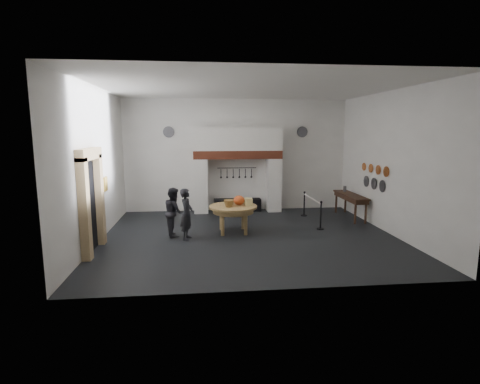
{
  "coord_description": "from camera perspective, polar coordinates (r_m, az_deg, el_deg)",
  "views": [
    {
      "loc": [
        -1.49,
        -11.19,
        3.26
      ],
      "look_at": [
        -0.26,
        0.31,
        1.35
      ],
      "focal_mm": 28.0,
      "sensor_mm": 36.0,
      "label": 1
    }
  ],
  "objects": [
    {
      "name": "pewter_plate_right",
      "position": [
        14.22,
        18.68,
        1.57
      ],
      "size": [
        0.03,
        0.4,
        0.4
      ],
      "primitive_type": "cylinder",
      "rotation": [
        0.0,
        1.57,
        0.0
      ],
      "color": "#4C4C51",
      "rests_on": "wall_right"
    },
    {
      "name": "copper_pan_d",
      "position": [
        14.39,
        18.37,
        3.68
      ],
      "size": [
        0.03,
        0.28,
        0.28
      ],
      "primitive_type": "cylinder",
      "rotation": [
        0.0,
        1.57,
        0.0
      ],
      "color": "#C6662D",
      "rests_on": "wall_right"
    },
    {
      "name": "visitor_near",
      "position": [
        11.36,
        -8.14,
        -3.35
      ],
      "size": [
        0.48,
        0.63,
        1.55
      ],
      "primitive_type": "imported",
      "rotation": [
        0.0,
        0.0,
        1.37
      ],
      "color": "black",
      "rests_on": "floor"
    },
    {
      "name": "cheese_block_small",
      "position": [
        12.26,
        1.08,
        -1.37
      ],
      "size": [
        0.18,
        0.18,
        0.2
      ],
      "primitive_type": "cube",
      "color": "#DFD685",
      "rests_on": "work_table"
    },
    {
      "name": "pewter_plate_mid",
      "position": [
        13.68,
        19.73,
        1.22
      ],
      "size": [
        0.03,
        0.4,
        0.4
      ],
      "primitive_type": "cylinder",
      "rotation": [
        0.0,
        1.57,
        0.0
      ],
      "color": "#4C4C51",
      "rests_on": "wall_right"
    },
    {
      "name": "hearth_brick_band",
      "position": [
        14.94,
        -0.38,
        5.73
      ],
      "size": [
        3.5,
        0.72,
        0.32
      ],
      "primitive_type": "cube",
      "color": "#9E442B",
      "rests_on": "chimney_pier_left"
    },
    {
      "name": "chimney_pier_right",
      "position": [
        15.29,
        5.13,
        1.12
      ],
      "size": [
        0.55,
        0.7,
        2.15
      ],
      "primitive_type": "cube",
      "color": "silver",
      "rests_on": "floor"
    },
    {
      "name": "copper_pan_a",
      "position": [
        12.92,
        21.38,
        2.91
      ],
      "size": [
        0.03,
        0.34,
        0.34
      ],
      "primitive_type": "cylinder",
      "rotation": [
        0.0,
        1.57,
        0.0
      ],
      "color": "#C6662D",
      "rests_on": "wall_right"
    },
    {
      "name": "work_table",
      "position": [
        11.99,
        -1.05,
        -2.27
      ],
      "size": [
        1.85,
        1.85,
        0.07
      ],
      "primitive_type": "cylinder",
      "rotation": [
        0.0,
        0.0,
        0.24
      ],
      "color": "tan",
      "rests_on": "floor"
    },
    {
      "name": "utensil_rail",
      "position": [
        15.26,
        -0.48,
        3.69
      ],
      "size": [
        1.6,
        0.02,
        0.02
      ],
      "primitive_type": "cylinder",
      "rotation": [
        0.0,
        1.57,
        0.0
      ],
      "color": "black",
      "rests_on": "wall_back"
    },
    {
      "name": "ceiling",
      "position": [
        11.36,
        1.52,
        15.64
      ],
      "size": [
        9.0,
        8.0,
        0.02
      ],
      "primitive_type": "cube",
      "color": "silver",
      "rests_on": "wall_back"
    },
    {
      "name": "door_jamb_near",
      "position": [
        10.11,
        -22.62,
        -2.53
      ],
      "size": [
        0.22,
        0.3,
        2.6
      ],
      "primitive_type": "cube",
      "color": "tan",
      "rests_on": "floor"
    },
    {
      "name": "wall_left",
      "position": [
        11.63,
        -21.14,
        3.76
      ],
      "size": [
        0.02,
        8.0,
        4.5
      ],
      "primitive_type": "cube",
      "color": "white",
      "rests_on": "floor"
    },
    {
      "name": "side_table",
      "position": [
        14.59,
        16.51,
        -0.45
      ],
      "size": [
        0.55,
        2.2,
        0.06
      ],
      "primitive_type": "cube",
      "color": "#381F14",
      "rests_on": "floor"
    },
    {
      "name": "bread_loaf",
      "position": [
        12.31,
        -1.66,
        -1.49
      ],
      "size": [
        0.31,
        0.18,
        0.13
      ],
      "primitive_type": "ellipsoid",
      "color": "#A56D3A",
      "rests_on": "work_table"
    },
    {
      "name": "floor",
      "position": [
        11.75,
        1.42,
        -6.74
      ],
      "size": [
        9.0,
        8.0,
        0.02
      ],
      "primitive_type": "cube",
      "color": "black",
      "rests_on": "ground"
    },
    {
      "name": "barrier_post_far",
      "position": [
        14.6,
        9.76,
        -1.86
      ],
      "size": [
        0.05,
        0.05,
        0.9
      ],
      "primitive_type": "cylinder",
      "color": "black",
      "rests_on": "floor"
    },
    {
      "name": "copper_pan_c",
      "position": [
        13.9,
        19.3,
        3.44
      ],
      "size": [
        0.03,
        0.3,
        0.3
      ],
      "primitive_type": "cylinder",
      "rotation": [
        0.0,
        1.57,
        0.0
      ],
      "color": "#C6662D",
      "rests_on": "wall_right"
    },
    {
      "name": "door_jamb_far",
      "position": [
        11.43,
        -20.66,
        -1.1
      ],
      "size": [
        0.22,
        0.3,
        2.6
      ],
      "primitive_type": "cube",
      "color": "tan",
      "rests_on": "floor"
    },
    {
      "name": "wall_front",
      "position": [
        7.41,
        5.55,
        1.5
      ],
      "size": [
        9.0,
        0.02,
        4.5
      ],
      "primitive_type": "cube",
      "color": "white",
      "rests_on": "floor"
    },
    {
      "name": "wall_plaque",
      "position": [
        12.46,
        -19.8,
        1.16
      ],
      "size": [
        0.05,
        0.34,
        0.44
      ],
      "primitive_type": "cube",
      "color": "gold",
      "rests_on": "wall_left"
    },
    {
      "name": "pumpkin",
      "position": [
        12.07,
        -0.15,
        -1.27
      ],
      "size": [
        0.36,
        0.36,
        0.31
      ],
      "primitive_type": "ellipsoid",
      "color": "#DC591F",
      "rests_on": "work_table"
    },
    {
      "name": "door_recess",
      "position": [
        10.8,
        -22.02,
        -2.04
      ],
      "size": [
        0.04,
        1.1,
        2.5
      ],
      "primitive_type": "cube",
      "color": "black",
      "rests_on": "floor"
    },
    {
      "name": "visitor_far",
      "position": [
        11.78,
        -10.02,
        -3.01
      ],
      "size": [
        0.72,
        0.85,
        1.52
      ],
      "primitive_type": "imported",
      "rotation": [
        0.0,
        0.0,
        1.79
      ],
      "color": "black",
      "rests_on": "floor"
    },
    {
      "name": "copper_pan_b",
      "position": [
        13.4,
        20.31,
        3.18
      ],
      "size": [
        0.03,
        0.32,
        0.32
      ],
      "primitive_type": "cylinder",
      "rotation": [
        0.0,
        1.57,
        0.0
      ],
      "color": "#C6662D",
      "rests_on": "wall_right"
    },
    {
      "name": "iron_range",
      "position": [
        15.28,
        -0.4,
        -1.98
      ],
      "size": [
        1.9,
        0.45,
        0.5
      ],
      "primitive_type": "cube",
      "color": "black",
      "rests_on": "floor"
    },
    {
      "name": "barrier_rope",
      "position": [
        13.58,
        10.95,
        -1.02
      ],
      "size": [
        0.04,
        2.0,
        0.04
      ],
      "primitive_type": "cylinder",
      "rotation": [
        1.57,
        0.0,
        0.0
      ],
      "color": "white",
      "rests_on": "barrier_post_near"
    },
    {
      "name": "wall_back",
      "position": [
        15.3,
        -0.51,
        5.59
      ],
      "size": [
        9.0,
        0.02,
        4.5
      ],
      "primitive_type": "cube",
      "color": "white",
      "rests_on": "floor"
    },
    {
      "name": "pewter_plate_back_right",
      "position": [
        15.72,
        9.46,
        9.03
      ],
      "size": [
        0.44,
        0.03,
        0.44
      ],
      "primitive_type": "cylinder",
      "rotation": [
        1.57,
        0.0,
        0.0
      ],
      "color": "#4C4C51",
      "rests_on": "wall_back"
    },
    {
      "name": "cheese_block_big",
      "position": [
        11.97,
        1.35,
        -1.54
      ],
      "size": [
        0.22,
        0.22,
        0.24
      ],
      "primitive_type": "cube",
      "color": "#D9C682",
      "rests_on": "work_table"
    },
    {
      "name": "door_lintel",
      "position": [
        10.61,
        -22.02,
        5.4
      ],
      "size": [
        0.22,
        1.7,
        0.3
      ],
      "primitive_type": "cube",
      "color": "tan",
      "rests_on": "door_jamb_near"
    },
    {
      "name": "pewter_plate_back_left",
      "position": [
        15.2,
        -10.82,
        8.98
      ],
      "size": [
        0.44,
        0.03,
        0.44
      ],
      "primitive_type": "cylinder",
      "rotation": [
        1.57,
        0.0,
        0.0
      ],
      "color": "#4C4C51",
      "rests_on": "wall_back"
    },
    {
      "name": "pewter_jug",
      "position": [
        15.11,
        15.67,
        0.46
      ],
      "size": [
        0.12,
        0.12,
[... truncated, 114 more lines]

